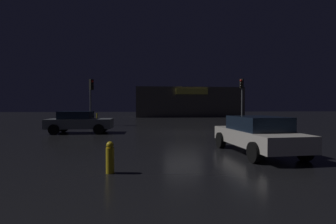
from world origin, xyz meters
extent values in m
plane|color=black|center=(0.00, 0.00, 0.00)|extent=(120.00, 120.00, 0.00)
cube|color=#4C4742|center=(4.98, 25.14, 2.40)|extent=(17.32, 6.53, 4.81)
cube|color=#E5D84C|center=(4.98, 21.72, 4.06)|extent=(5.05, 0.24, 0.89)
cylinder|color=#595B60|center=(6.98, 6.92, 2.22)|extent=(0.15, 0.15, 4.43)
cube|color=black|center=(6.87, 6.81, 3.99)|extent=(0.41, 0.41, 0.88)
sphere|color=red|center=(6.76, 6.70, 4.26)|extent=(0.20, 0.20, 0.20)
sphere|color=black|center=(6.76, 6.70, 3.99)|extent=(0.20, 0.20, 0.20)
sphere|color=black|center=(6.76, 6.70, 3.73)|extent=(0.20, 0.20, 0.20)
cylinder|color=#595B60|center=(-7.48, 6.92, 2.12)|extent=(0.13, 0.13, 4.23)
cube|color=black|center=(-7.37, 6.81, 3.74)|extent=(0.41, 0.41, 0.97)
sphere|color=red|center=(-7.25, 6.71, 4.04)|extent=(0.20, 0.20, 0.20)
sphere|color=black|center=(-7.25, 6.71, 3.74)|extent=(0.20, 0.20, 0.20)
sphere|color=black|center=(-7.25, 6.71, 3.45)|extent=(0.20, 0.20, 0.20)
cube|color=slate|center=(-6.84, 0.32, 0.64)|extent=(4.17, 1.91, 0.62)
cube|color=black|center=(-7.11, 0.32, 1.20)|extent=(2.03, 1.68, 0.50)
cylinder|color=black|center=(-5.46, 1.20, 0.33)|extent=(0.67, 0.23, 0.66)
cylinder|color=black|center=(-5.50, -0.62, 0.33)|extent=(0.67, 0.23, 0.66)
cylinder|color=black|center=(-8.19, 1.26, 0.33)|extent=(0.67, 0.23, 0.66)
cylinder|color=black|center=(-8.22, -0.57, 0.33)|extent=(0.67, 0.23, 0.66)
cube|color=silver|center=(1.54, -7.68, 0.61)|extent=(2.03, 4.45, 0.55)
cube|color=black|center=(1.54, -7.72, 1.14)|extent=(1.73, 2.32, 0.52)
cylinder|color=black|center=(0.57, -6.30, 0.33)|extent=(0.26, 0.68, 0.67)
cylinder|color=black|center=(2.34, -6.20, 0.33)|extent=(0.26, 0.68, 0.67)
cylinder|color=black|center=(0.74, -9.17, 0.33)|extent=(0.26, 0.68, 0.67)
cylinder|color=black|center=(2.51, -9.06, 0.33)|extent=(0.26, 0.68, 0.67)
cylinder|color=gold|center=(-3.64, -9.93, 0.34)|extent=(0.22, 0.22, 0.69)
sphere|color=gold|center=(-3.64, -9.93, 0.75)|extent=(0.20, 0.20, 0.20)
cylinder|color=gold|center=(-7.28, 9.03, 0.54)|extent=(0.12, 0.12, 1.09)
camera|label=1|loc=(-2.80, -16.72, 1.80)|focal=26.82mm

